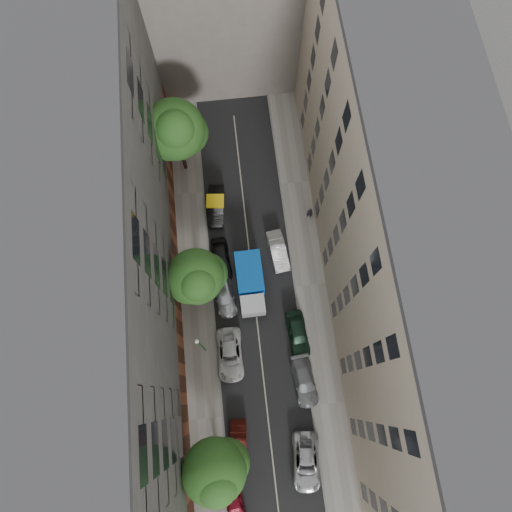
{
  "coord_description": "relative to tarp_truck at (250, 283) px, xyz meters",
  "views": [
    {
      "loc": [
        -0.88,
        -9.92,
        42.93
      ],
      "look_at": [
        0.41,
        1.65,
        6.0
      ],
      "focal_mm": 32.0,
      "sensor_mm": 36.0,
      "label": 1
    }
  ],
  "objects": [
    {
      "name": "tree_mid",
      "position": [
        -4.53,
        -0.01,
        3.8
      ],
      "size": [
        5.19,
        4.91,
        7.86
      ],
      "color": "#382619",
      "rests_on": "sidewalk_left"
    },
    {
      "name": "car_left_3",
      "position": [
        -2.55,
        -0.67,
        -0.86
      ],
      "size": [
        2.32,
        4.61,
        1.29
      ],
      "primitive_type": "imported",
      "rotation": [
        0.0,
        0.0,
        0.12
      ],
      "color": "#B0B0B4",
      "rests_on": "ground"
    },
    {
      "name": "car_right_2",
      "position": [
        3.85,
        -5.07,
        -0.76
      ],
      "size": [
        2.03,
        4.48,
        1.49
      ],
      "primitive_type": "imported",
      "rotation": [
        0.0,
        0.0,
        0.06
      ],
      "color": "black",
      "rests_on": "ground"
    },
    {
      "name": "car_left_0",
      "position": [
        -3.35,
        -18.43,
        -0.85
      ],
      "size": [
        2.1,
        4.03,
        1.31
      ],
      "primitive_type": "imported",
      "rotation": [
        0.0,
        0.0,
        0.15
      ],
      "color": "maroon",
      "rests_on": "ground"
    },
    {
      "name": "car_right_1",
      "position": [
        3.85,
        -9.33,
        -0.83
      ],
      "size": [
        2.26,
        4.79,
        1.35
      ],
      "primitive_type": "imported",
      "rotation": [
        0.0,
        0.0,
        0.08
      ],
      "color": "slate",
      "rests_on": "ground"
    },
    {
      "name": "ground",
      "position": [
        0.25,
        -0.47,
        -1.51
      ],
      "size": [
        120.0,
        120.0,
        0.0
      ],
      "primitive_type": "plane",
      "color": "#4C4C49",
      "rests_on": "ground"
    },
    {
      "name": "car_left_2",
      "position": [
        -2.55,
        -6.27,
        -0.82
      ],
      "size": [
        2.37,
        5.0,
        1.38
      ],
      "primitive_type": "imported",
      "rotation": [
        0.0,
        0.0,
        -0.02
      ],
      "color": "silver",
      "rests_on": "ground"
    },
    {
      "name": "car_right_0",
      "position": [
        3.05,
        -15.92,
        -0.82
      ],
      "size": [
        2.76,
        5.15,
        1.38
      ],
      "primitive_type": "imported",
      "rotation": [
        0.0,
        0.0,
        -0.1
      ],
      "color": "#B8B9BD",
      "rests_on": "ground"
    },
    {
      "name": "building_left",
      "position": [
        -10.75,
        -0.47,
        8.49
      ],
      "size": [
        8.0,
        44.0,
        20.0
      ],
      "primitive_type": "cube",
      "color": "#454341",
      "rests_on": "ground"
    },
    {
      "name": "tree_near",
      "position": [
        -4.25,
        -15.31,
        3.56
      ],
      "size": [
        5.26,
        4.99,
        7.6
      ],
      "color": "#382619",
      "rests_on": "sidewalk_left"
    },
    {
      "name": "tree_far",
      "position": [
        -5.25,
        13.42,
        5.44
      ],
      "size": [
        5.8,
        5.6,
        10.08
      ],
      "color": "#382619",
      "rests_on": "sidewalk_left"
    },
    {
      "name": "sidewalk_right",
      "position": [
        5.75,
        -0.47,
        -1.43
      ],
      "size": [
        3.0,
        44.0,
        0.15
      ],
      "primitive_type": "cube",
      "color": "gray",
      "rests_on": "ground"
    },
    {
      "name": "car_left_1",
      "position": [
        -2.55,
        -13.87,
        -0.84
      ],
      "size": [
        1.82,
        4.15,
        1.33
      ],
      "primitive_type": "imported",
      "rotation": [
        0.0,
        0.0,
        -0.1
      ],
      "color": "#4B130F",
      "rests_on": "ground"
    },
    {
      "name": "building_right",
      "position": [
        11.25,
        -0.47,
        8.49
      ],
      "size": [
        8.0,
        44.0,
        20.0
      ],
      "primitive_type": "cube",
      "color": "tan",
      "rests_on": "ground"
    },
    {
      "name": "car_right_3",
      "position": [
        3.05,
        3.13,
        -0.81
      ],
      "size": [
        1.97,
        4.37,
        1.39
      ],
      "primitive_type": "imported",
      "rotation": [
        0.0,
        0.0,
        0.12
      ],
      "color": "silver",
      "rests_on": "ground"
    },
    {
      "name": "pedestrian",
      "position": [
        6.65,
        6.6,
        -0.48
      ],
      "size": [
        0.74,
        0.6,
        1.76
      ],
      "primitive_type": "imported",
      "rotation": [
        0.0,
        0.0,
        2.83
      ],
      "color": "black",
      "rests_on": "sidewalk_right"
    },
    {
      "name": "car_left_5",
      "position": [
        -2.55,
        8.53,
        -0.77
      ],
      "size": [
        2.0,
        4.62,
        1.48
      ],
      "primitive_type": "imported",
      "rotation": [
        0.0,
        0.0,
        -0.1
      ],
      "color": "black",
      "rests_on": "ground"
    },
    {
      "name": "road_surface",
      "position": [
        0.25,
        -0.47,
        -1.5
      ],
      "size": [
        8.0,
        44.0,
        0.02
      ],
      "primitive_type": "cube",
      "color": "black",
      "rests_on": "ground"
    },
    {
      "name": "tarp_truck",
      "position": [
        0.0,
        0.0,
        0.0
      ],
      "size": [
        2.47,
        5.95,
        2.74
      ],
      "rotation": [
        0.0,
        0.0,
        0.01
      ],
      "color": "black",
      "rests_on": "ground"
    },
    {
      "name": "sidewalk_left",
      "position": [
        -5.25,
        -0.47,
        -1.43
      ],
      "size": [
        3.0,
        44.0,
        0.15
      ],
      "primitive_type": "cube",
      "color": "gray",
      "rests_on": "ground"
    },
    {
      "name": "lamp_post",
      "position": [
        -4.79,
        -5.53,
        2.74
      ],
      "size": [
        0.36,
        0.36,
        6.69
      ],
      "color": "#1B6126",
      "rests_on": "sidewalk_left"
    },
    {
      "name": "car_left_4",
      "position": [
        -2.55,
        2.93,
        -0.77
      ],
      "size": [
        2.03,
        4.42,
        1.47
      ],
      "primitive_type": "imported",
      "rotation": [
        0.0,
        0.0,
        0.07
      ],
      "color": "black",
      "rests_on": "ground"
    }
  ]
}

